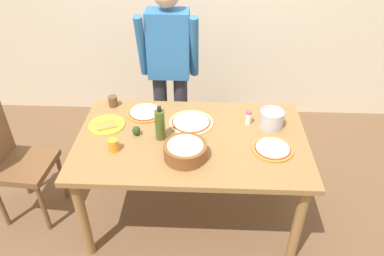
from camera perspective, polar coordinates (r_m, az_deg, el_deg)
ground at (r=3.08m, az=-0.04°, el=-12.89°), size 8.00×8.00×0.00m
dining_table at (r=2.62m, az=-0.05°, el=-3.15°), size 1.60×0.96×0.76m
person_cook at (r=3.13m, az=-3.54°, el=9.60°), size 0.49×0.25×1.62m
chair_wooden_left at (r=3.03m, az=-25.93°, el=-4.24°), size 0.43×0.43×0.95m
pizza_raw_on_board at (r=2.70m, az=-0.13°, el=0.89°), size 0.32×0.32×0.02m
pizza_cooked_on_tray at (r=2.51m, az=12.34°, el=-3.13°), size 0.27×0.27×0.02m
pizza_second_cooked at (r=2.83m, az=-7.26°, el=2.42°), size 0.28×0.28×0.02m
plate_with_slice at (r=2.75m, az=-13.03°, el=0.47°), size 0.26×0.26×0.02m
popcorn_bowl at (r=2.36m, az=-1.04°, el=-3.36°), size 0.28×0.28×0.11m
olive_oil_bottle at (r=2.51m, az=-4.95°, el=0.54°), size 0.07×0.07×0.26m
steel_pot at (r=2.70m, az=12.18°, el=1.42°), size 0.17×0.17×0.13m
cup_orange at (r=2.49m, az=-12.01°, el=-2.59°), size 0.07×0.07×0.08m
cup_small_brown at (r=2.95m, az=-12.10°, el=4.07°), size 0.07×0.07×0.08m
salt_shaker at (r=2.71m, az=8.71°, el=1.61°), size 0.04×0.04×0.11m
avocado at (r=2.60m, az=-8.60°, el=-0.41°), size 0.06×0.06×0.07m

